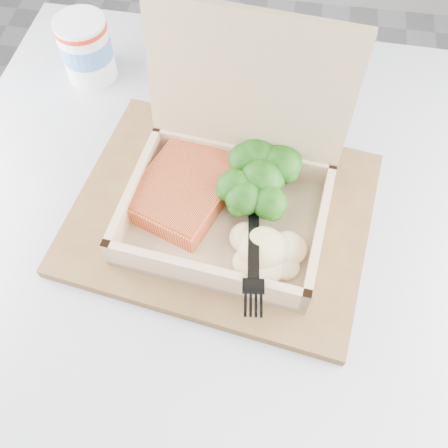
% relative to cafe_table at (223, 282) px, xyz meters
% --- Properties ---
extents(cafe_table, '(0.80, 0.80, 0.72)m').
position_rel_cafe_table_xyz_m(cafe_table, '(0.00, 0.00, 0.00)').
color(cafe_table, black).
rests_on(cafe_table, floor).
extents(serving_tray, '(0.41, 0.35, 0.02)m').
position_rel_cafe_table_xyz_m(serving_tray, '(-0.00, 0.01, 0.19)').
color(serving_tray, brown).
rests_on(serving_tray, cafe_table).
extents(takeout_container, '(0.26, 0.24, 0.23)m').
position_rel_cafe_table_xyz_m(takeout_container, '(0.01, 0.03, 0.26)').
color(takeout_container, tan).
rests_on(takeout_container, serving_tray).
extents(salmon_fillet, '(0.14, 0.16, 0.03)m').
position_rel_cafe_table_xyz_m(salmon_fillet, '(-0.05, 0.02, 0.23)').
color(salmon_fillet, '#FF6331').
rests_on(salmon_fillet, takeout_container).
extents(broccoli_pile, '(0.12, 0.12, 0.04)m').
position_rel_cafe_table_xyz_m(broccoli_pile, '(0.04, 0.03, 0.23)').
color(broccoli_pile, '#266716').
rests_on(broccoli_pile, takeout_container).
extents(mashed_potatoes, '(0.09, 0.08, 0.03)m').
position_rel_cafe_table_xyz_m(mashed_potatoes, '(0.06, -0.05, 0.23)').
color(mashed_potatoes, '#CABC83').
rests_on(mashed_potatoes, takeout_container).
extents(plastic_fork, '(0.04, 0.17, 0.03)m').
position_rel_cafe_table_xyz_m(plastic_fork, '(0.04, -0.03, 0.24)').
color(plastic_fork, black).
rests_on(plastic_fork, mashed_potatoes).
extents(paper_cup, '(0.08, 0.08, 0.10)m').
position_rel_cafe_table_xyz_m(paper_cup, '(-0.24, 0.24, 0.24)').
color(paper_cup, silver).
rests_on(paper_cup, cafe_table).
extents(receipt, '(0.12, 0.16, 0.00)m').
position_rel_cafe_table_xyz_m(receipt, '(-0.02, 0.20, 0.19)').
color(receipt, white).
rests_on(receipt, cafe_table).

